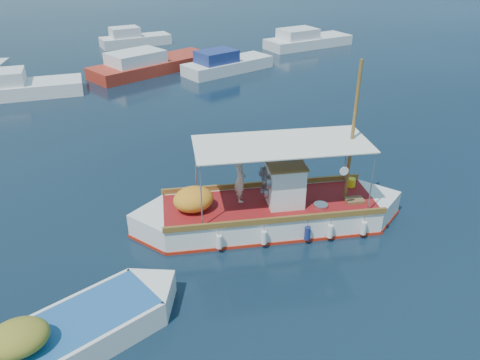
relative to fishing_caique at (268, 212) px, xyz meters
name	(u,v)px	position (x,y,z in m)	size (l,w,h in m)	color
ground	(281,211)	(0.80, 0.55, -0.50)	(160.00, 160.00, 0.00)	black
fishing_caique	(268,212)	(0.00, 0.00, 0.00)	(9.05, 4.16, 5.70)	white
dinghy	(58,344)	(-6.99, -2.95, -0.17)	(6.23, 3.18, 1.59)	white
bg_boat_nw	(16,88)	(-7.48, 18.58, -0.01)	(7.30, 3.11, 1.80)	silver
bg_boat_n	(150,65)	(1.20, 20.73, -0.01)	(9.46, 5.71, 1.80)	#A92C1C
bg_boat_ne	(226,65)	(6.10, 18.62, -0.01)	(6.94, 3.84, 1.80)	silver
bg_boat_e	(306,41)	(15.45, 23.28, -0.01)	(7.89, 3.43, 1.80)	silver
bg_boat_far_n	(134,40)	(2.05, 29.78, -0.01)	(6.03, 2.43, 1.80)	silver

